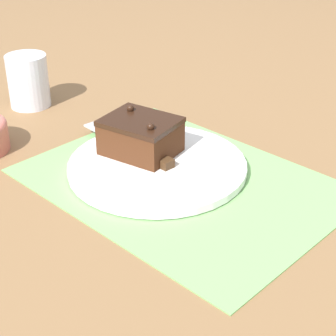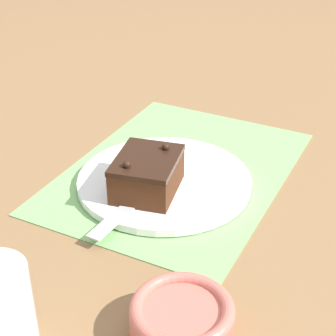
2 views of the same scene
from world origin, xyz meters
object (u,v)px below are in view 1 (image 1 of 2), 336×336
chocolate_cake (141,136)px  drinking_glass (28,81)px  serving_knife (142,150)px  cake_plate (159,165)px

chocolate_cake → drinking_glass: size_ratio=1.27×
serving_knife → cake_plate: bearing=-89.6°
cake_plate → chocolate_cake: (0.04, -0.00, 0.04)m
chocolate_cake → serving_knife: size_ratio=0.59×
serving_knife → drinking_glass: size_ratio=2.14×
cake_plate → drinking_glass: 0.37m
chocolate_cake → serving_knife: (-0.00, 0.00, -0.02)m
cake_plate → serving_knife: size_ratio=1.28×
cake_plate → drinking_glass: (0.37, -0.01, 0.04)m
chocolate_cake → cake_plate: bearing=176.3°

